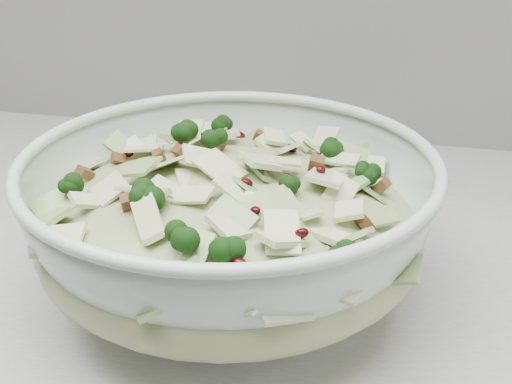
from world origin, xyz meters
TOP-DOWN VIEW (x-y plane):
  - mixing_bowl at (0.45, 1.60)m, footprint 0.35×0.35m
  - salad at (0.45, 1.60)m, footprint 0.30×0.30m

SIDE VIEW (x-z plane):
  - mixing_bowl at x=0.45m, z-range 0.90..1.03m
  - salad at x=0.45m, z-range 0.92..1.05m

